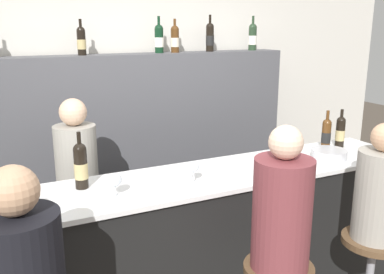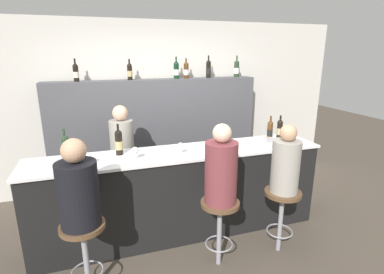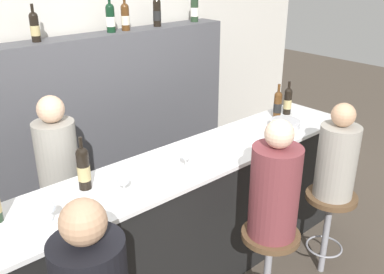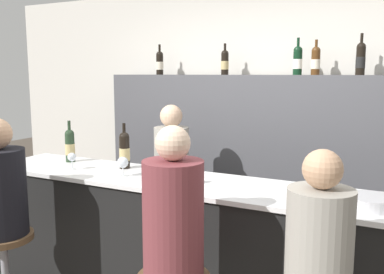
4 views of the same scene
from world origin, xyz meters
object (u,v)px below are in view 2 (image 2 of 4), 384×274
Objects in this scene: wine_bottle_counter_2 at (270,130)px; wine_glass_1 at (135,151)px; wine_glass_0 at (88,156)px; wine_glass_2 at (181,146)px; wine_bottle_backbar_5 at (237,69)px; wine_bottle_counter_3 at (280,129)px; wine_bottle_backbar_1 at (130,71)px; metal_bowl at (268,142)px; bartender at (124,165)px; guest_seated_left at (78,190)px; guest_seated_right at (286,163)px; bar_stool_left at (84,240)px; wine_bottle_backbar_2 at (176,70)px; wine_bottle_counter_0 at (66,147)px; bar_stool_right at (282,204)px; wine_bottle_backbar_0 at (76,72)px; guest_seated_middle at (221,170)px; wine_bottle_counter_1 at (119,142)px; bar_stool_middle at (220,216)px; wine_bottle_backbar_3 at (186,70)px; wine_bottle_backbar_4 at (208,69)px.

wine_bottle_counter_2 is 1.78m from wine_glass_1.
wine_glass_0 is 0.96m from wine_glass_2.
wine_bottle_backbar_5 is 2.84m from wine_glass_0.
wine_bottle_counter_3 is 2.24m from wine_bottle_backbar_1.
bartender is (-1.68, 0.78, -0.38)m from metal_bowl.
guest_seated_left is 2.00m from guest_seated_right.
guest_seated_left reaches higher than bar_stool_left.
wine_bottle_backbar_2 is (0.69, 0.00, 0.01)m from wine_bottle_backbar_1.
wine_bottle_counter_0 is at bearing -180.00° from wine_bottle_counter_2.
guest_seated_right is (-0.45, -0.80, -0.14)m from wine_bottle_counter_3.
wine_bottle_backbar_1 reaches higher than guest_seated_left.
wine_bottle_counter_2 is 1.04m from bar_stool_right.
guest_seated_middle is at bearing -57.31° from wine_bottle_backbar_0.
wine_bottle_backbar_5 reaches higher than bar_stool_right.
wine_glass_2 is (0.64, -0.22, -0.04)m from wine_bottle_counter_1.
wine_bottle_backbar_0 reaches higher than bar_stool_left.
wine_bottle_counter_1 is 1.43m from wine_bottle_backbar_1.
guest_seated_middle is at bearing -119.22° from wine_bottle_backbar_5.
metal_bowl is at bearing -99.83° from wine_bottle_backbar_5.
guest_seated_middle reaches higher than guest_seated_right.
bar_stool_left is at bearing -80.33° from wine_bottle_counter_0.
wine_bottle_counter_2 is at bearing 9.85° from wine_glass_2.
wine_bottle_counter_0 is 0.47× the size of bar_stool_right.
wine_bottle_counter_0 is at bearing 169.48° from wine_glass_2.
wine_bottle_counter_2 reaches higher than wine_bottle_counter_3.
bar_stool_left and bar_stool_middle have the same top height.
bar_stool_right is at bearing -57.37° from wine_bottle_backbar_1.
wine_bottle_backbar_3 is at bearing 0.00° from wine_bottle_backbar_1.
wine_bottle_counter_1 reaches higher than wine_glass_1.
wine_bottle_backbar_3 reaches higher than wine_glass_1.
guest_seated_middle reaches higher than bar_stool_left.
bar_stool_left is 2.06m from guest_seated_right.
wine_bottle_backbar_1 is at bearing 70.74° from bartender.
wine_glass_1 is at bearing -68.62° from wine_bottle_backbar_0.
wine_bottle_backbar_5 is 2.12m from wine_glass_2.
wine_bottle_backbar_4 is at bearing 0.00° from wine_bottle_backbar_0.
bartender reaches higher than guest_seated_left.
wine_bottle_backbar_4 reaches higher than wine_glass_0.
wine_bottle_counter_0 is 1.01× the size of wine_bottle_backbar_5.
wine_bottle_counter_2 is (2.45, 0.00, -0.01)m from wine_bottle_counter_0.
guest_seated_middle is at bearing -180.00° from bar_stool_right.
wine_bottle_backbar_2 is at bearing 118.08° from metal_bowl.
wine_glass_0 is 0.51× the size of metal_bowl.
wine_bottle_backbar_0 reaches higher than wine_bottle_backbar_1.
guest_seated_left is at bearing -80.33° from wine_bottle_counter_0.
wine_bottle_backbar_5 is 2.60× the size of wine_glass_0.
wine_glass_1 is at bearing -125.06° from wine_bottle_backbar_3.
wine_bottle_counter_2 is 0.21× the size of bartender.
metal_bowl is at bearing -4.93° from wine_bottle_counter_0.
bartender is at bearing 63.19° from wine_glass_0.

